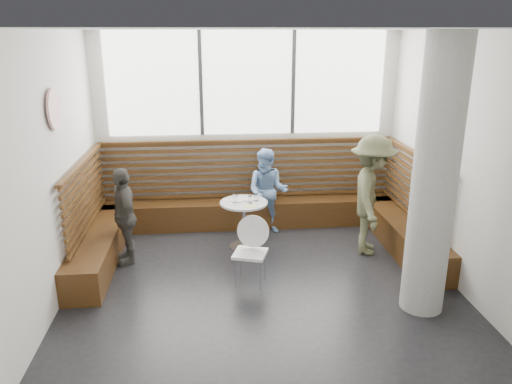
{
  "coord_description": "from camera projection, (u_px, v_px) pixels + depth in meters",
  "views": [
    {
      "loc": [
        -0.64,
        -5.71,
        3.18
      ],
      "look_at": [
        0.0,
        1.0,
        1.0
      ],
      "focal_mm": 35.0,
      "sensor_mm": 36.0,
      "label": 1
    }
  ],
  "objects": [
    {
      "name": "glass_left",
      "position": [
        235.0,
        199.0,
        7.43
      ],
      "size": [
        0.08,
        0.08,
        0.12
      ],
      "primitive_type": "cylinder",
      "color": "white",
      "rests_on": "cafe_table"
    },
    {
      "name": "glass_mid",
      "position": [
        250.0,
        199.0,
        7.42
      ],
      "size": [
        0.07,
        0.07,
        0.11
      ],
      "primitive_type": "cylinder",
      "color": "white",
      "rests_on": "cafe_table"
    },
    {
      "name": "glass_right",
      "position": [
        256.0,
        197.0,
        7.51
      ],
      "size": [
        0.07,
        0.07,
        0.11
      ],
      "primitive_type": "cylinder",
      "color": "white",
      "rests_on": "cafe_table"
    },
    {
      "name": "cafe_table",
      "position": [
        244.0,
        215.0,
        7.54
      ],
      "size": [
        0.72,
        0.72,
        0.74
      ],
      "color": "silver",
      "rests_on": "ground"
    },
    {
      "name": "concrete_column",
      "position": [
        435.0,
        180.0,
        5.55
      ],
      "size": [
        0.5,
        0.5,
        3.2
      ],
      "primitive_type": "cylinder",
      "color": "gray",
      "rests_on": "ground"
    },
    {
      "name": "booth",
      "position": [
        251.0,
        212.0,
        8.0
      ],
      "size": [
        5.0,
        2.5,
        1.44
      ],
      "color": "#3B240E",
      "rests_on": "ground"
    },
    {
      "name": "child_left",
      "position": [
        124.0,
        216.0,
        7.03
      ],
      "size": [
        0.6,
        0.88,
        1.39
      ],
      "primitive_type": "imported",
      "rotation": [
        0.0,
        0.0,
        -1.22
      ],
      "color": "#4A4843",
      "rests_on": "ground"
    },
    {
      "name": "cafe_chair",
      "position": [
        250.0,
        245.0,
        6.49
      ],
      "size": [
        0.43,
        0.42,
        0.89
      ],
      "rotation": [
        0.0,
        0.0,
        -0.31
      ],
      "color": "white",
      "rests_on": "ground"
    },
    {
      "name": "adult_man",
      "position": [
        372.0,
        195.0,
        7.28
      ],
      "size": [
        0.97,
        1.3,
        1.79
      ],
      "primitive_type": "imported",
      "rotation": [
        0.0,
        0.0,
        1.27
      ],
      "color": "#585B3C",
      "rests_on": "ground"
    },
    {
      "name": "plate_near",
      "position": [
        237.0,
        200.0,
        7.51
      ],
      "size": [
        0.2,
        0.2,
        0.01
      ],
      "primitive_type": "cylinder",
      "color": "white",
      "rests_on": "cafe_table"
    },
    {
      "name": "wall_art",
      "position": [
        54.0,
        109.0,
        5.89
      ],
      "size": [
        0.03,
        0.5,
        0.5
      ],
      "primitive_type": "cylinder",
      "rotation": [
        0.0,
        1.57,
        0.0
      ],
      "color": "white",
      "rests_on": "room"
    },
    {
      "name": "menu_card",
      "position": [
        250.0,
        206.0,
        7.3
      ],
      "size": [
        0.19,
        0.14,
        0.0
      ],
      "primitive_type": "cube",
      "rotation": [
        0.0,
        0.0,
        0.04
      ],
      "color": "#A5C64C",
      "rests_on": "cafe_table"
    },
    {
      "name": "child_back",
      "position": [
        267.0,
        191.0,
        8.1
      ],
      "size": [
        0.81,
        0.71,
        1.4
      ],
      "primitive_type": "imported",
      "rotation": [
        0.0,
        0.0,
        -0.3
      ],
      "color": "#7EA7DB",
      "rests_on": "ground"
    },
    {
      "name": "plate_far",
      "position": [
        248.0,
        199.0,
        7.57
      ],
      "size": [
        0.19,
        0.19,
        0.01
      ],
      "primitive_type": "cylinder",
      "color": "white",
      "rests_on": "cafe_table"
    },
    {
      "name": "room",
      "position": [
        264.0,
        170.0,
        5.96
      ],
      "size": [
        5.0,
        5.0,
        3.2
      ],
      "color": "silver",
      "rests_on": "ground"
    }
  ]
}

